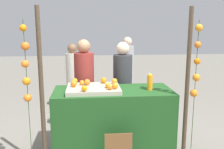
{
  "coord_description": "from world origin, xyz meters",
  "views": [
    {
      "loc": [
        -0.37,
        -3.56,
        1.88
      ],
      "look_at": [
        0.0,
        0.15,
        1.14
      ],
      "focal_mm": 40.85,
      "sensor_mm": 36.0,
      "label": 1
    }
  ],
  "objects_px": {
    "vendor_right": "(122,92)",
    "vendor_left": "(85,92)",
    "orange_0": "(110,87)",
    "juice_bottle": "(150,82)",
    "orange_1": "(82,83)",
    "stall_counter": "(113,121)"
  },
  "relations": [
    {
      "from": "stall_counter",
      "to": "vendor_left",
      "type": "xyz_separation_m",
      "value": [
        -0.42,
        0.62,
        0.29
      ]
    },
    {
      "from": "vendor_right",
      "to": "orange_0",
      "type": "bearing_deg",
      "value": -109.36
    },
    {
      "from": "orange_1",
      "to": "juice_bottle",
      "type": "xyz_separation_m",
      "value": [
        0.98,
        -0.14,
        0.02
      ]
    },
    {
      "from": "orange_1",
      "to": "vendor_left",
      "type": "relative_size",
      "value": 0.04
    },
    {
      "from": "orange_0",
      "to": "orange_1",
      "type": "distance_m",
      "value": 0.5
    },
    {
      "from": "juice_bottle",
      "to": "vendor_right",
      "type": "distance_m",
      "value": 0.79
    },
    {
      "from": "stall_counter",
      "to": "orange_0",
      "type": "bearing_deg",
      "value": -106.97
    },
    {
      "from": "vendor_left",
      "to": "vendor_right",
      "type": "xyz_separation_m",
      "value": [
        0.65,
        -0.0,
        -0.02
      ]
    },
    {
      "from": "orange_0",
      "to": "vendor_right",
      "type": "distance_m",
      "value": 0.93
    },
    {
      "from": "orange_1",
      "to": "orange_0",
      "type": "bearing_deg",
      "value": -39.48
    },
    {
      "from": "vendor_right",
      "to": "vendor_left",
      "type": "bearing_deg",
      "value": 179.88
    },
    {
      "from": "stall_counter",
      "to": "orange_1",
      "type": "bearing_deg",
      "value": 167.45
    },
    {
      "from": "juice_bottle",
      "to": "vendor_left",
      "type": "relative_size",
      "value": 0.14
    },
    {
      "from": "orange_0",
      "to": "juice_bottle",
      "type": "bearing_deg",
      "value": 16.03
    },
    {
      "from": "juice_bottle",
      "to": "vendor_left",
      "type": "xyz_separation_m",
      "value": [
        -0.95,
        0.66,
        -0.29
      ]
    },
    {
      "from": "orange_0",
      "to": "juice_bottle",
      "type": "relative_size",
      "value": 0.3
    },
    {
      "from": "stall_counter",
      "to": "orange_1",
      "type": "xyz_separation_m",
      "value": [
        -0.45,
        0.1,
        0.57
      ]
    },
    {
      "from": "stall_counter",
      "to": "vendor_left",
      "type": "bearing_deg",
      "value": 124.32
    },
    {
      "from": "juice_bottle",
      "to": "orange_0",
      "type": "bearing_deg",
      "value": -163.97
    },
    {
      "from": "orange_0",
      "to": "orange_1",
      "type": "bearing_deg",
      "value": 140.52
    },
    {
      "from": "orange_1",
      "to": "vendor_right",
      "type": "relative_size",
      "value": 0.05
    },
    {
      "from": "stall_counter",
      "to": "orange_1",
      "type": "distance_m",
      "value": 0.73
    }
  ]
}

